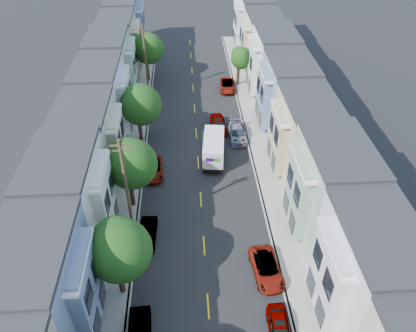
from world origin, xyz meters
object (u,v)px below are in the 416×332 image
utility_pole_near (127,189)px  parked_left_c (148,234)px  tree_b (119,251)px  parked_right_d (227,86)px  parked_right_b (266,269)px  tree_d (140,105)px  tree_far_r (241,59)px  parked_left_d (153,169)px  tree_c (131,164)px  parked_right_a (279,329)px  fedex_truck (214,147)px  parked_right_c (237,133)px  lead_sedan (218,124)px  utility_pole_far (146,61)px  tree_e (148,49)px

utility_pole_near → parked_left_c: (1.40, -0.92, -4.50)m
tree_b → parked_right_d: tree_b is taller
parked_left_c → parked_right_b: bearing=-21.9°
tree_d → parked_right_b: bearing=-60.8°
tree_d → utility_pole_near: utility_pole_near is taller
tree_far_r → parked_left_d: bearing=-120.2°
tree_c → parked_right_a: 18.53m
parked_right_a → tree_c: bearing=130.3°
tree_d → parked_right_b: tree_d is taller
tree_c → tree_far_r: 28.38m
fedex_truck → parked_right_a: bearing=-75.6°
parked_right_b → parked_right_c: parked_right_c is taller
tree_d → fedex_truck: size_ratio=1.24×
tree_c → fedex_truck: bearing=41.4°
fedex_truck → parked_right_a: 21.45m
tree_d → parked_left_c: tree_d is taller
lead_sedan → tree_c: bearing=-128.0°
tree_d → parked_right_c: bearing=-0.6°
tree_d → parked_right_a: 27.99m
parked_right_d → tree_d: bearing=-129.1°
parked_right_c → parked_right_d: parked_right_c is taller
fedex_truck → lead_sedan: size_ratio=1.23×
parked_left_c → parked_left_d: bearing=92.1°
utility_pole_far → fedex_truck: (8.04, -15.33, -3.60)m
lead_sedan → parked_right_d: lead_sedan is taller
parked_left_c → parked_right_c: parked_right_c is taller
tree_d → parked_right_a: bearing=-66.1°
tree_c → parked_left_c: bearing=-72.7°
parked_right_b → lead_sedan: bearing=90.5°
tree_d → tree_far_r: size_ratio=1.26×
fedex_truck → parked_right_a: fedex_truck is taller
utility_pole_far → parked_right_c: 16.54m
lead_sedan → parked_right_b: 22.03m
tree_d → fedex_truck: bearing=-27.1°
utility_pole_near → parked_right_b: bearing=-25.3°
parked_left_d → parked_left_c: bearing=-94.9°
parked_right_c → parked_right_d: size_ratio=1.02×
parked_right_d → parked_left_c: bearing=-106.2°
utility_pole_near → parked_right_c: bearing=52.7°
tree_d → parked_right_d: tree_d is taller
lead_sedan → parked_left_c: size_ratio=1.20×
lead_sedan → tree_b: bearing=-114.8°
parked_left_c → parked_left_d: size_ratio=0.87×
tree_e → lead_sedan: tree_e is taller
utility_pole_far → parked_right_b: (11.20, -31.28, -4.50)m
tree_c → lead_sedan: (9.08, 13.07, -4.26)m
tree_d → tree_far_r: (13.20, 13.89, -0.72)m
utility_pole_near → fedex_truck: size_ratio=1.73×
tree_e → parked_right_d: tree_e is taller
tree_far_r → fedex_truck: (-5.15, -18.01, -2.53)m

